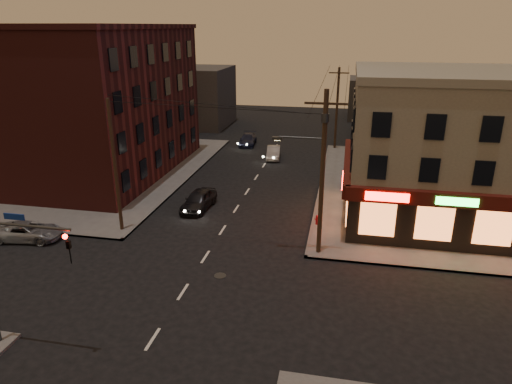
% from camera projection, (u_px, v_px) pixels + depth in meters
% --- Properties ---
extents(ground, '(120.00, 120.00, 0.00)m').
position_uv_depth(ground, '(183.00, 292.00, 24.43)').
color(ground, black).
rests_on(ground, ground).
extents(sidewalk_ne, '(24.00, 28.00, 0.15)m').
position_uv_depth(sidewalk_ne, '(462.00, 193.00, 38.55)').
color(sidewalk_ne, '#514F4C').
rests_on(sidewalk_ne, ground).
extents(sidewalk_nw, '(24.00, 28.00, 0.15)m').
position_uv_depth(sidewalk_nw, '(77.00, 168.00, 45.23)').
color(sidewalk_nw, '#514F4C').
rests_on(sidewalk_nw, ground).
extents(pizza_building, '(15.85, 12.85, 10.50)m').
position_uv_depth(pizza_building, '(460.00, 148.00, 31.99)').
color(pizza_building, gray).
rests_on(pizza_building, sidewalk_ne).
extents(brick_apartment, '(12.00, 20.00, 13.00)m').
position_uv_depth(brick_apartment, '(101.00, 103.00, 42.31)').
color(brick_apartment, '#491917').
rests_on(brick_apartment, sidewalk_nw).
extents(bg_building_ne_a, '(10.00, 12.00, 7.00)m').
position_uv_depth(bg_building_ne_a, '(398.00, 112.00, 55.60)').
color(bg_building_ne_a, '#3F3D3A').
rests_on(bg_building_ne_a, ground).
extents(bg_building_nw, '(9.00, 10.00, 8.00)m').
position_uv_depth(bg_building_nw, '(197.00, 97.00, 64.12)').
color(bg_building_nw, '#3F3D3A').
rests_on(bg_building_nw, ground).
extents(bg_building_ne_b, '(8.00, 8.00, 6.00)m').
position_uv_depth(bg_building_ne_b, '(375.00, 98.00, 69.03)').
color(bg_building_ne_b, '#3F3D3A').
rests_on(bg_building_ne_b, ground).
extents(utility_pole_main, '(4.20, 0.44, 10.00)m').
position_uv_depth(utility_pole_main, '(321.00, 165.00, 26.54)').
color(utility_pole_main, '#382619').
rests_on(utility_pole_main, sidewalk_ne).
extents(utility_pole_far, '(0.26, 0.26, 9.00)m').
position_uv_depth(utility_pole_far, '(337.00, 109.00, 51.02)').
color(utility_pole_far, '#382619').
rests_on(utility_pole_far, sidewalk_ne).
extents(utility_pole_west, '(0.24, 0.24, 9.00)m').
position_uv_depth(utility_pole_west, '(115.00, 167.00, 30.07)').
color(utility_pole_west, '#382619').
rests_on(utility_pole_west, sidewalk_nw).
extents(traffic_signal, '(4.49, 0.32, 6.47)m').
position_uv_depth(traffic_signal, '(3.00, 264.00, 18.87)').
color(traffic_signal, '#333538').
rests_on(traffic_signal, ground).
extents(suv_cross, '(4.61, 2.60, 1.21)m').
position_uv_depth(suv_cross, '(28.00, 231.00, 30.17)').
color(suv_cross, gray).
rests_on(suv_cross, ground).
extents(sedan_near, '(2.10, 4.48, 1.48)m').
position_uv_depth(sedan_near, '(199.00, 200.00, 35.22)').
color(sedan_near, black).
rests_on(sedan_near, ground).
extents(sedan_mid, '(1.81, 4.05, 1.29)m').
position_uv_depth(sedan_mid, '(274.00, 152.00, 48.71)').
color(sedan_mid, gray).
rests_on(sedan_mid, ground).
extents(sedan_far, '(2.16, 4.57, 1.29)m').
position_uv_depth(sedan_far, '(248.00, 140.00, 54.15)').
color(sedan_far, black).
rests_on(sedan_far, ground).
extents(fire_hydrant, '(0.32, 0.32, 0.71)m').
position_uv_depth(fire_hydrant, '(317.00, 219.00, 32.23)').
color(fire_hydrant, maroon).
rests_on(fire_hydrant, sidewalk_ne).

